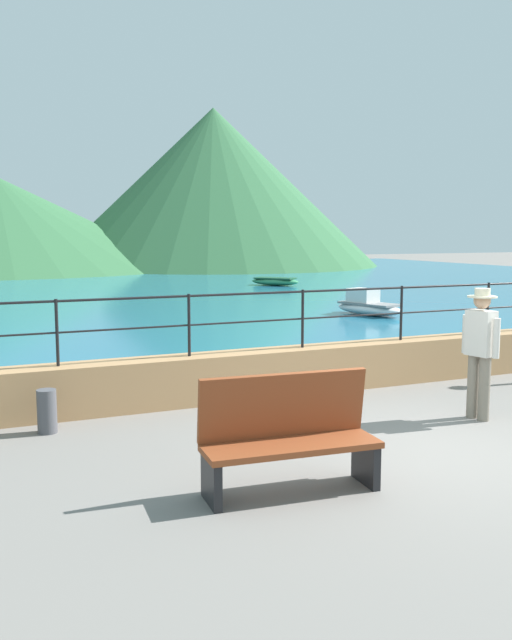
# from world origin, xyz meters

# --- Properties ---
(ground_plane) EXTENTS (120.00, 120.00, 0.00)m
(ground_plane) POSITION_xyz_m (0.00, 0.00, 0.00)
(ground_plane) COLOR slate
(promenade_wall) EXTENTS (20.00, 0.56, 0.70)m
(promenade_wall) POSITION_xyz_m (0.00, 3.20, 0.35)
(promenade_wall) COLOR tan
(promenade_wall) RESTS_ON ground
(railing) EXTENTS (18.44, 0.04, 0.90)m
(railing) POSITION_xyz_m (0.00, 3.20, 1.32)
(railing) COLOR black
(railing) RESTS_ON promenade_wall
(lake_water) EXTENTS (64.00, 44.32, 0.06)m
(lake_water) POSITION_xyz_m (0.00, 25.84, 0.03)
(lake_water) COLOR #236B89
(lake_water) RESTS_ON ground
(hill_main) EXTENTS (24.17, 24.17, 11.49)m
(hill_main) POSITION_xyz_m (13.08, 42.08, 5.75)
(hill_main) COLOR #33663D
(hill_main) RESTS_ON ground
(bench_main) EXTENTS (1.74, 0.70, 1.13)m
(bench_main) POSITION_xyz_m (-2.05, -0.39, 0.56)
(bench_main) COLOR brown
(bench_main) RESTS_ON ground
(person_walking) EXTENTS (0.38, 0.56, 1.75)m
(person_walking) POSITION_xyz_m (1.39, 0.84, 0.98)
(person_walking) COLOR slate
(person_walking) RESTS_ON ground
(bollard) EXTENTS (0.24, 0.24, 0.55)m
(bollard) POSITION_xyz_m (-3.93, 2.51, 0.27)
(bollard) COLOR #4C4C51
(bollard) RESTS_ON ground
(boat_1) EXTENTS (2.16, 2.35, 0.36)m
(boat_1) POSITION_xyz_m (8.61, 22.19, 0.26)
(boat_1) COLOR #338C59
(boat_1) RESTS_ON lake_water
(boat_2) EXTENTS (1.54, 2.46, 0.76)m
(boat_2) POSITION_xyz_m (6.26, 10.92, 0.33)
(boat_2) COLOR white
(boat_2) RESTS_ON lake_water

